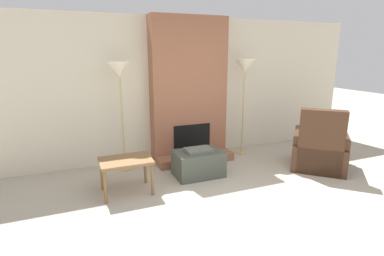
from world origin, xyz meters
name	(u,v)px	position (x,y,z in m)	size (l,w,h in m)	color
ground_plane	(266,223)	(0.00, 0.00, 0.00)	(24.00, 24.00, 0.00)	#B2A893
wall_back	(185,89)	(0.00, 2.71, 1.30)	(7.46, 0.06, 2.60)	beige
fireplace	(189,94)	(0.00, 2.50, 1.22)	(1.42, 0.66, 2.60)	#935B42
ottoman	(198,163)	(-0.19, 1.61, 0.22)	(0.77, 0.52, 0.47)	#474C42
armchair	(319,151)	(1.87, 1.12, 0.32)	(1.25, 1.25, 1.09)	#422819
side_table	(126,164)	(-1.39, 1.44, 0.44)	(0.72, 0.52, 0.51)	brown
floor_lamp_left	(120,74)	(-1.27, 2.33, 1.64)	(0.38, 0.38, 1.83)	tan
floor_lamp_right	(245,70)	(1.06, 2.33, 1.65)	(0.38, 0.38, 1.85)	tan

